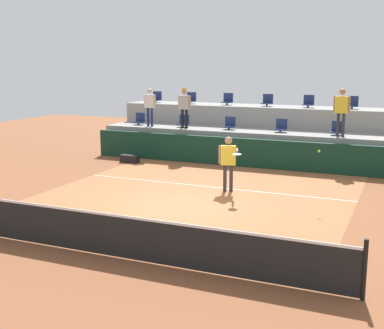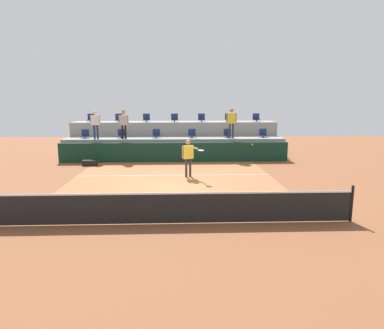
{
  "view_description": "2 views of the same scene",
  "coord_description": "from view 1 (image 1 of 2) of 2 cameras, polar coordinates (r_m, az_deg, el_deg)",
  "views": [
    {
      "loc": [
        5.71,
        -12.38,
        3.88
      ],
      "look_at": [
        0.54,
        -0.42,
        1.3
      ],
      "focal_mm": 47.53,
      "sensor_mm": 36.0,
      "label": 1
    },
    {
      "loc": [
        0.23,
        -13.26,
        3.45
      ],
      "look_at": [
        0.75,
        -0.25,
        1.01
      ],
      "focal_mm": 32.01,
      "sensor_mm": 36.0,
      "label": 2
    }
  ],
  "objects": [
    {
      "name": "ground_plane",
      "position": [
        14.17,
        -1.35,
        -4.68
      ],
      "size": [
        40.0,
        40.0,
        0.0
      ],
      "primitive_type": "plane",
      "color": "brown"
    },
    {
      "name": "court_inner_paint",
      "position": [
        15.05,
        0.25,
        -3.72
      ],
      "size": [
        9.0,
        10.0,
        0.01
      ],
      "primitive_type": "cube",
      "color": "#A36038",
      "rests_on": "ground_plane"
    },
    {
      "name": "court_service_line",
      "position": [
        16.31,
        2.18,
        -2.54
      ],
      "size": [
        9.0,
        0.06,
        0.0
      ],
      "primitive_type": "cube",
      "color": "silver",
      "rests_on": "ground_plane"
    },
    {
      "name": "tennis_net",
      "position": [
        10.69,
        -10.42,
        -7.43
      ],
      "size": [
        10.48,
        0.08,
        1.07
      ],
      "color": "black",
      "rests_on": "ground_plane"
    },
    {
      "name": "sponsor_backboard",
      "position": [
        19.53,
        6.02,
        1.33
      ],
      "size": [
        13.0,
        0.16,
        1.1
      ],
      "primitive_type": "cube",
      "color": "#0F3323",
      "rests_on": "ground_plane"
    },
    {
      "name": "seating_tier_lower",
      "position": [
        20.75,
        7.1,
        2.09
      ],
      "size": [
        13.0,
        1.8,
        1.25
      ],
      "primitive_type": "cube",
      "color": "gray",
      "rests_on": "ground_plane"
    },
    {
      "name": "seating_tier_upper",
      "position": [
        22.41,
        8.43,
        3.83
      ],
      "size": [
        13.0,
        1.8,
        2.1
      ],
      "primitive_type": "cube",
      "color": "gray",
      "rests_on": "ground_plane"
    },
    {
      "name": "stadium_chair_lower_far_left",
      "position": [
        22.62,
        -5.94,
        5.02
      ],
      "size": [
        0.44,
        0.4,
        0.52
      ],
      "color": "#2D2D33",
      "rests_on": "seating_tier_lower"
    },
    {
      "name": "stadium_chair_lower_left",
      "position": [
        21.66,
        -0.98,
        4.8
      ],
      "size": [
        0.44,
        0.4,
        0.52
      ],
      "color": "#2D2D33",
      "rests_on": "seating_tier_lower"
    },
    {
      "name": "stadium_chair_lower_mid_left",
      "position": [
        20.9,
        4.23,
        4.54
      ],
      "size": [
        0.44,
        0.4,
        0.52
      ],
      "color": "#2D2D33",
      "rests_on": "seating_tier_lower"
    },
    {
      "name": "stadium_chair_lower_mid_right",
      "position": [
        20.3,
        9.95,
        4.21
      ],
      "size": [
        0.44,
        0.4,
        0.52
      ],
      "color": "#2D2D33",
      "rests_on": "seating_tier_lower"
    },
    {
      "name": "stadium_chair_lower_right",
      "position": [
        19.92,
        15.98,
        3.81
      ],
      "size": [
        0.44,
        0.4,
        0.52
      ],
      "color": "#2D2D33",
      "rests_on": "seating_tier_lower"
    },
    {
      "name": "stadium_chair_upper_far_left",
      "position": [
        24.16,
        -4.01,
        7.46
      ],
      "size": [
        0.44,
        0.4,
        0.52
      ],
      "color": "#2D2D33",
      "rests_on": "seating_tier_upper"
    },
    {
      "name": "stadium_chair_upper_left",
      "position": [
        23.4,
        -0.13,
        7.37
      ],
      "size": [
        0.44,
        0.4,
        0.52
      ],
      "color": "#2D2D33",
      "rests_on": "seating_tier_upper"
    },
    {
      "name": "stadium_chair_upper_mid_left",
      "position": [
        22.75,
        4.01,
        7.23
      ],
      "size": [
        0.44,
        0.4,
        0.52
      ],
      "color": "#2D2D33",
      "rests_on": "seating_tier_upper"
    },
    {
      "name": "stadium_chair_upper_center",
      "position": [
        22.22,
        8.45,
        7.05
      ],
      "size": [
        0.44,
        0.4,
        0.52
      ],
      "color": "#2D2D33",
      "rests_on": "seating_tier_upper"
    },
    {
      "name": "stadium_chair_upper_mid_right",
      "position": [
        21.83,
        12.93,
        6.81
      ],
      "size": [
        0.44,
        0.4,
        0.52
      ],
      "color": "#2D2D33",
      "rests_on": "seating_tier_upper"
    },
    {
      "name": "stadium_chair_upper_right",
      "position": [
        21.58,
        17.55,
        6.53
      ],
      "size": [
        0.44,
        0.4,
        0.52
      ],
      "color": "#2D2D33",
      "rests_on": "seating_tier_upper"
    },
    {
      "name": "tennis_player",
      "position": [
        15.54,
        4.12,
        0.69
      ],
      "size": [
        1.0,
        1.14,
        1.71
      ],
      "color": "#2D2D33",
      "rests_on": "ground_plane"
    },
    {
      "name": "spectator_in_white",
      "position": [
        21.86,
        -4.76,
        6.81
      ],
      "size": [
        0.57,
        0.22,
        1.62
      ],
      "color": "navy",
      "rests_on": "seating_tier_lower"
    },
    {
      "name": "spectator_with_hat",
      "position": [
        21.15,
        -0.86,
        6.82
      ],
      "size": [
        0.57,
        0.39,
        1.67
      ],
      "color": "black",
      "rests_on": "seating_tier_lower"
    },
    {
      "name": "spectator_in_grey",
      "position": [
        19.44,
        16.44,
        6.15
      ],
      "size": [
        0.61,
        0.25,
        1.76
      ],
      "color": "#2D2D33",
      "rests_on": "seating_tier_lower"
    },
    {
      "name": "tennis_ball",
      "position": [
        14.29,
        14.07,
        1.46
      ],
      "size": [
        0.07,
        0.07,
        0.07
      ],
      "color": "#CCE033"
    },
    {
      "name": "equipment_bag",
      "position": [
        20.51,
        -7.02,
        0.64
      ],
      "size": [
        0.76,
        0.28,
        0.3
      ],
      "primitive_type": "cube",
      "color": "black",
      "rests_on": "ground_plane"
    }
  ]
}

